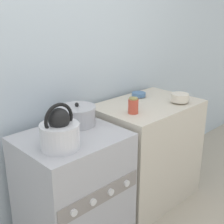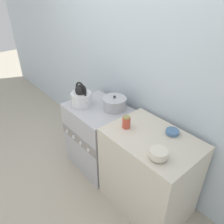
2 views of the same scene
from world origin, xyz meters
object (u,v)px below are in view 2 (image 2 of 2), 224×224
(kettle, at_px, (82,97))
(storage_jar, at_px, (126,122))
(small_ceramic_bowl, at_px, (172,132))
(cooking_pot, at_px, (114,103))
(enamel_bowl, at_px, (159,154))
(stove, at_px, (98,137))

(kettle, bearing_deg, storage_jar, 3.61)
(small_ceramic_bowl, bearing_deg, cooking_pot, -174.96)
(enamel_bowl, bearing_deg, cooking_pot, 161.65)
(kettle, bearing_deg, small_ceramic_bowl, 15.83)
(cooking_pot, xyz_separation_m, small_ceramic_bowl, (0.71, 0.06, -0.01))
(kettle, bearing_deg, stove, 34.06)
(enamel_bowl, bearing_deg, kettle, 177.41)
(enamel_bowl, height_order, small_ceramic_bowl, enamel_bowl)
(cooking_pot, relative_size, enamel_bowl, 1.82)
(storage_jar, bearing_deg, cooking_pot, 154.19)
(kettle, distance_m, small_ceramic_bowl, 1.05)
(cooking_pot, xyz_separation_m, enamel_bowl, (0.83, -0.27, 0.01))
(stove, height_order, enamel_bowl, enamel_bowl)
(small_ceramic_bowl, height_order, storage_jar, storage_jar)
(stove, distance_m, cooking_pot, 0.52)
(kettle, relative_size, enamel_bowl, 1.98)
(small_ceramic_bowl, bearing_deg, stove, -167.78)
(small_ceramic_bowl, relative_size, storage_jar, 1.01)
(kettle, distance_m, enamel_bowl, 1.12)
(cooking_pot, distance_m, enamel_bowl, 0.87)
(enamel_bowl, distance_m, small_ceramic_bowl, 0.36)
(cooking_pot, relative_size, storage_jar, 2.20)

